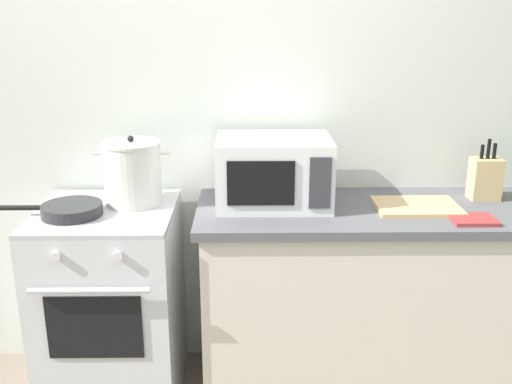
{
  "coord_description": "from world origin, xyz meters",
  "views": [
    {
      "loc": [
        0.28,
        -1.82,
        1.76
      ],
      "look_at": [
        0.31,
        0.6,
        1.0
      ],
      "focal_mm": 41.21,
      "sensor_mm": 36.0,
      "label": 1
    }
  ],
  "objects_px": {
    "stock_pot": "(133,173)",
    "cutting_board": "(417,207)",
    "frying_pan": "(70,210)",
    "stove": "(112,305)",
    "oven_mitt": "(473,220)",
    "microwave": "(274,172)",
    "knife_block": "(485,178)"
  },
  "relations": [
    {
      "from": "oven_mitt",
      "to": "microwave",
      "type": "bearing_deg",
      "value": 163.69
    },
    {
      "from": "oven_mitt",
      "to": "stove",
      "type": "bearing_deg",
      "value": 174.16
    },
    {
      "from": "stove",
      "to": "oven_mitt",
      "type": "relative_size",
      "value": 5.11
    },
    {
      "from": "knife_block",
      "to": "oven_mitt",
      "type": "distance_m",
      "value": 0.35
    },
    {
      "from": "stock_pot",
      "to": "cutting_board",
      "type": "relative_size",
      "value": 0.96
    },
    {
      "from": "knife_block",
      "to": "oven_mitt",
      "type": "height_order",
      "value": "knife_block"
    },
    {
      "from": "microwave",
      "to": "stock_pot",
      "type": "bearing_deg",
      "value": 178.22
    },
    {
      "from": "frying_pan",
      "to": "stove",
      "type": "bearing_deg",
      "value": 27.39
    },
    {
      "from": "frying_pan",
      "to": "oven_mitt",
      "type": "distance_m",
      "value": 1.68
    },
    {
      "from": "stove",
      "to": "stock_pot",
      "type": "relative_size",
      "value": 2.66
    },
    {
      "from": "stock_pot",
      "to": "knife_block",
      "type": "xyz_separation_m",
      "value": [
        1.6,
        0.04,
        -0.04
      ]
    },
    {
      "from": "frying_pan",
      "to": "microwave",
      "type": "relative_size",
      "value": 0.91
    },
    {
      "from": "stove",
      "to": "microwave",
      "type": "height_order",
      "value": "microwave"
    },
    {
      "from": "stock_pot",
      "to": "microwave",
      "type": "distance_m",
      "value": 0.63
    },
    {
      "from": "stock_pot",
      "to": "cutting_board",
      "type": "bearing_deg",
      "value": -4.45
    },
    {
      "from": "stock_pot",
      "to": "frying_pan",
      "type": "bearing_deg",
      "value": -145.65
    },
    {
      "from": "oven_mitt",
      "to": "stock_pot",
      "type": "bearing_deg",
      "value": 169.86
    },
    {
      "from": "stock_pot",
      "to": "oven_mitt",
      "type": "distance_m",
      "value": 1.47
    },
    {
      "from": "stove",
      "to": "knife_block",
      "type": "relative_size",
      "value": 3.28
    },
    {
      "from": "stove",
      "to": "knife_block",
      "type": "xyz_separation_m",
      "value": [
        1.71,
        0.14,
        0.56
      ]
    },
    {
      "from": "frying_pan",
      "to": "oven_mitt",
      "type": "height_order",
      "value": "frying_pan"
    },
    {
      "from": "frying_pan",
      "to": "cutting_board",
      "type": "xyz_separation_m",
      "value": [
        1.49,
        0.07,
        -0.02
      ]
    },
    {
      "from": "microwave",
      "to": "cutting_board",
      "type": "xyz_separation_m",
      "value": [
        0.63,
        -0.08,
        -0.14
      ]
    },
    {
      "from": "knife_block",
      "to": "oven_mitt",
      "type": "bearing_deg",
      "value": -117.55
    },
    {
      "from": "frying_pan",
      "to": "cutting_board",
      "type": "bearing_deg",
      "value": 2.54
    },
    {
      "from": "stove",
      "to": "oven_mitt",
      "type": "bearing_deg",
      "value": -5.84
    },
    {
      "from": "cutting_board",
      "to": "microwave",
      "type": "bearing_deg",
      "value": 172.9
    },
    {
      "from": "stove",
      "to": "microwave",
      "type": "relative_size",
      "value": 1.84
    },
    {
      "from": "frying_pan",
      "to": "knife_block",
      "type": "bearing_deg",
      "value": 6.41
    },
    {
      "from": "knife_block",
      "to": "frying_pan",
      "type": "bearing_deg",
      "value": -173.59
    },
    {
      "from": "stove",
      "to": "cutting_board",
      "type": "xyz_separation_m",
      "value": [
        1.37,
        0.0,
        0.47
      ]
    },
    {
      "from": "knife_block",
      "to": "stove",
      "type": "bearing_deg",
      "value": -175.28
    }
  ]
}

